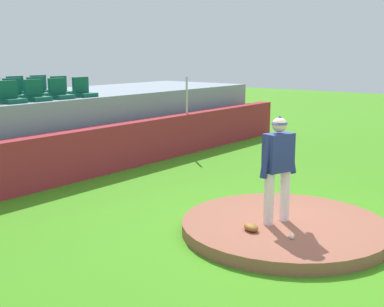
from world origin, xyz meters
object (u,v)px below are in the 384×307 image
(baseball, at_px, (292,237))
(stadium_chair_14, at_px, (41,88))
(stadium_chair_2, at_px, (36,94))
(stadium_chair_8, at_px, (38,91))
(fielding_glove, at_px, (251,227))
(stadium_chair_4, at_px, (83,91))
(stadium_chair_13, at_px, (18,89))
(stadium_chair_3, at_px, (60,92))
(stadium_chair_7, at_px, (15,92))
(stadium_chair_9, at_px, (61,89))
(stadium_chair_1, at_px, (10,96))
(pitcher, at_px, (278,161))

(baseball, height_order, stadium_chair_14, stadium_chair_14)
(stadium_chair_2, distance_m, stadium_chair_8, 1.14)
(fielding_glove, relative_size, stadium_chair_14, 0.60)
(stadium_chair_4, relative_size, stadium_chair_13, 1.00)
(stadium_chair_2, bearing_deg, fielding_glove, 83.69)
(fielding_glove, xyz_separation_m, stadium_chair_3, (1.40, 6.37, 1.70))
(stadium_chair_7, distance_m, stadium_chair_9, 1.42)
(stadium_chair_1, height_order, stadium_chair_14, same)
(stadium_chair_8, relative_size, stadium_chair_9, 1.00)
(baseball, xyz_separation_m, stadium_chair_7, (0.66, 7.90, 1.72))
(stadium_chair_2, height_order, stadium_chair_3, same)
(stadium_chair_7, relative_size, stadium_chair_8, 1.00)
(stadium_chair_2, bearing_deg, stadium_chair_4, 179.84)
(stadium_chair_9, distance_m, stadium_chair_14, 0.89)
(stadium_chair_3, bearing_deg, pitcher, 82.87)
(stadium_chair_1, distance_m, stadium_chair_2, 0.68)
(stadium_chair_8, bearing_deg, stadium_chair_13, -89.17)
(pitcher, relative_size, stadium_chair_1, 3.50)
(stadium_chair_1, xyz_separation_m, stadium_chair_2, (0.68, -0.00, 0.00))
(baseball, xyz_separation_m, stadium_chair_3, (1.34, 7.04, 1.72))
(stadium_chair_4, xyz_separation_m, stadium_chair_9, (0.01, 0.91, 0.00))
(stadium_chair_7, height_order, stadium_chair_13, same)
(pitcher, xyz_separation_m, stadium_chair_9, (1.54, 7.37, 0.74))
(stadium_chair_2, bearing_deg, baseball, 84.78)
(pitcher, relative_size, stadium_chair_3, 3.50)
(fielding_glove, bearing_deg, stadium_chair_1, 30.13)
(stadium_chair_7, bearing_deg, stadium_chair_4, 147.87)
(baseball, bearing_deg, stadium_chair_8, 80.35)
(stadium_chair_4, height_order, stadium_chair_9, same)
(fielding_glove, relative_size, stadium_chair_7, 0.60)
(stadium_chair_3, relative_size, stadium_chair_4, 1.00)
(stadium_chair_8, xyz_separation_m, stadium_chair_13, (-0.01, 0.90, 0.00))
(stadium_chair_7, xyz_separation_m, stadium_chair_14, (1.41, 0.91, 0.00))
(stadium_chair_1, height_order, stadium_chair_2, same)
(fielding_glove, xyz_separation_m, stadium_chair_9, (2.13, 7.25, 1.70))
(pitcher, height_order, fielding_glove, pitcher)
(baseball, height_order, stadium_chair_8, stadium_chair_8)
(stadium_chair_13, relative_size, stadium_chair_14, 1.00)
(stadium_chair_8, xyz_separation_m, stadium_chair_14, (0.72, 0.89, 0.00))
(stadium_chair_8, bearing_deg, stadium_chair_9, -179.72)
(stadium_chair_9, bearing_deg, stadium_chair_14, -89.37)
(stadium_chair_13, bearing_deg, stadium_chair_4, 112.10)
(stadium_chair_2, distance_m, stadium_chair_7, 0.88)
(stadium_chair_8, relative_size, stadium_chair_13, 1.00)
(stadium_chair_4, bearing_deg, stadium_chair_13, -67.90)
(pitcher, height_order, baseball, pitcher)
(stadium_chair_9, xyz_separation_m, stadium_chair_13, (-0.74, 0.90, 0.00))
(stadium_chair_3, distance_m, stadium_chair_14, 1.91)
(fielding_glove, xyz_separation_m, stadium_chair_14, (2.13, 8.14, 1.70))
(stadium_chair_9, height_order, stadium_chair_14, same)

